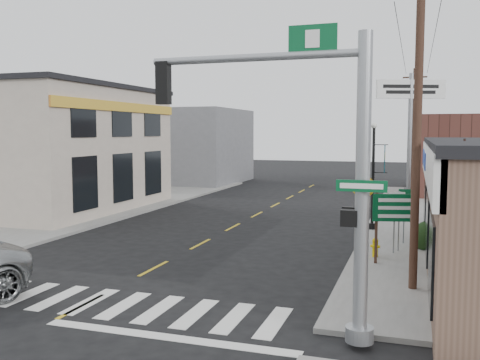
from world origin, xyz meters
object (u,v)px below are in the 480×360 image
(guide_sign, at_px, (395,215))
(fire_hydrant, at_px, (375,247))
(utility_pole_near, at_px, (417,127))
(utility_pole_far, at_px, (413,134))
(dance_center_sign, at_px, (410,111))
(lamp_post, at_px, (375,168))
(traffic_signal_pole, at_px, (325,155))

(guide_sign, distance_m, fire_hydrant, 1.72)
(guide_sign, bearing_deg, fire_hydrant, 110.82)
(utility_pole_near, bearing_deg, utility_pole_far, 96.93)
(fire_hydrant, relative_size, utility_pole_near, 0.08)
(dance_center_sign, bearing_deg, lamp_post, -139.04)
(fire_hydrant, bearing_deg, guide_sign, -54.89)
(lamp_post, distance_m, dance_center_sign, 4.05)
(lamp_post, bearing_deg, traffic_signal_pole, -99.92)
(utility_pole_near, bearing_deg, lamp_post, 107.33)
(dance_center_sign, distance_m, utility_pole_far, 7.45)
(dance_center_sign, bearing_deg, fire_hydrant, -118.81)
(fire_hydrant, xyz_separation_m, utility_pole_near, (1.26, -3.52, 4.10))
(fire_hydrant, xyz_separation_m, dance_center_sign, (0.96, 8.19, 4.97))
(dance_center_sign, height_order, utility_pole_far, utility_pole_far)
(dance_center_sign, height_order, utility_pole_near, utility_pole_near)
(lamp_post, xyz_separation_m, utility_pole_near, (1.72, -8.92, 1.71))
(utility_pole_near, xyz_separation_m, utility_pole_far, (-0.17, 19.07, -0.28))
(traffic_signal_pole, height_order, fire_hydrant, traffic_signal_pole)
(guide_sign, relative_size, lamp_post, 0.53)
(traffic_signal_pole, xyz_separation_m, utility_pole_near, (1.80, 4.33, 0.58))
(traffic_signal_pole, distance_m, fire_hydrant, 8.62)
(fire_hydrant, relative_size, utility_pole_far, 0.08)
(fire_hydrant, bearing_deg, utility_pole_far, 85.99)
(dance_center_sign, bearing_deg, guide_sign, -113.99)
(traffic_signal_pole, relative_size, utility_pole_far, 0.80)
(traffic_signal_pole, bearing_deg, lamp_post, 90.30)
(traffic_signal_pole, height_order, lamp_post, traffic_signal_pole)
(fire_hydrant, xyz_separation_m, utility_pole_far, (1.09, 15.56, 3.82))
(guide_sign, bearing_deg, utility_pole_near, -91.16)
(utility_pole_near, distance_m, utility_pole_far, 19.08)
(lamp_post, relative_size, utility_pole_near, 0.54)
(guide_sign, distance_m, dance_center_sign, 9.86)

